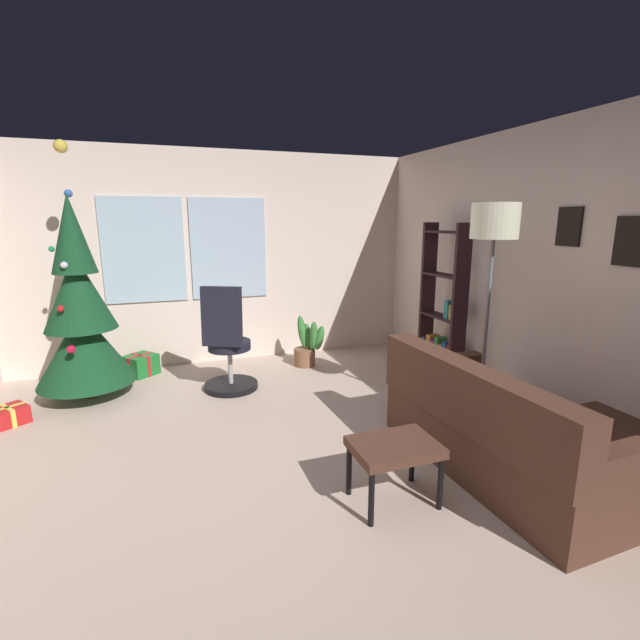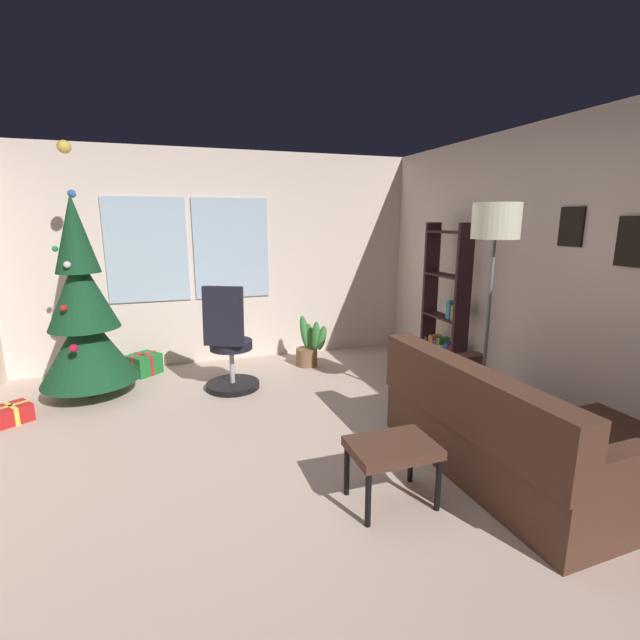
% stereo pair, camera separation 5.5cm
% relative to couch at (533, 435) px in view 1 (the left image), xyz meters
% --- Properties ---
extents(ground_plane, '(4.84, 5.85, 0.10)m').
position_rel_couch_xyz_m(ground_plane, '(-1.70, 0.43, -0.33)').
color(ground_plane, beige).
extents(wall_back_with_windows, '(4.84, 0.12, 2.56)m').
position_rel_couch_xyz_m(wall_back_with_windows, '(-1.72, 3.40, 1.01)').
color(wall_back_with_windows, beige).
rests_on(wall_back_with_windows, ground_plane).
extents(wall_right_with_frames, '(0.12, 5.85, 2.56)m').
position_rel_couch_xyz_m(wall_right_with_frames, '(0.77, 0.43, 1.00)').
color(wall_right_with_frames, beige).
rests_on(wall_right_with_frames, ground_plane).
extents(couch, '(1.77, 1.84, 0.82)m').
position_rel_couch_xyz_m(couch, '(0.00, 0.00, 0.00)').
color(couch, '#4F3023').
rests_on(couch, ground_plane).
extents(footstool, '(0.53, 0.39, 0.40)m').
position_rel_couch_xyz_m(footstool, '(-1.09, 0.01, 0.07)').
color(footstool, '#4F3023').
rests_on(footstool, ground_plane).
extents(holiday_tree, '(0.92, 0.92, 2.45)m').
position_rel_couch_xyz_m(holiday_tree, '(-3.15, 2.56, 0.54)').
color(holiday_tree, '#4C331E').
rests_on(holiday_tree, ground_plane).
extents(gift_box_red, '(0.37, 0.36, 0.16)m').
position_rel_couch_xyz_m(gift_box_red, '(-3.73, 2.11, -0.20)').
color(gift_box_red, red).
rests_on(gift_box_red, ground_plane).
extents(gift_box_green, '(0.43, 0.42, 0.24)m').
position_rel_couch_xyz_m(gift_box_green, '(-2.68, 3.10, -0.16)').
color(gift_box_green, '#1E722D').
rests_on(gift_box_green, ground_plane).
extents(office_chair, '(0.57, 0.59, 1.12)m').
position_rel_couch_xyz_m(office_chair, '(-1.79, 2.26, 0.16)').
color(office_chair, black).
rests_on(office_chair, ground_plane).
extents(bookshelf, '(0.18, 0.64, 1.72)m').
position_rel_couch_xyz_m(bookshelf, '(0.50, 1.86, 0.47)').
color(bookshelf, '#301A1F').
rests_on(bookshelf, ground_plane).
extents(floor_lamp, '(0.37, 0.37, 1.88)m').
position_rel_couch_xyz_m(floor_lamp, '(0.14, 0.73, 1.34)').
color(floor_lamp, slate).
rests_on(floor_lamp, ground_plane).
extents(potted_plant, '(0.38, 0.35, 0.62)m').
position_rel_couch_xyz_m(potted_plant, '(-0.76, 2.78, -0.03)').
color(potted_plant, brown).
rests_on(potted_plant, ground_plane).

